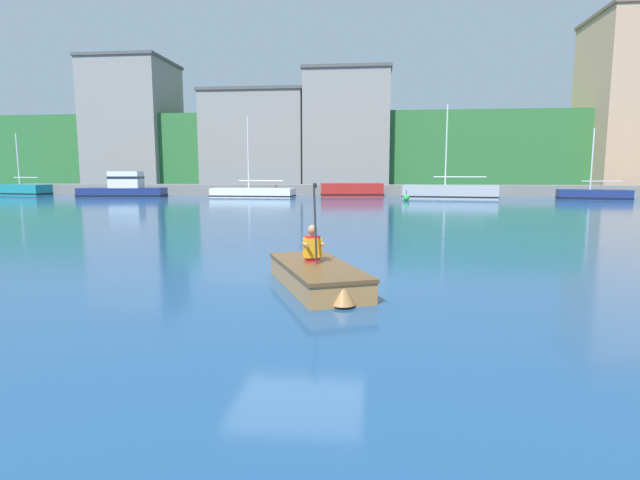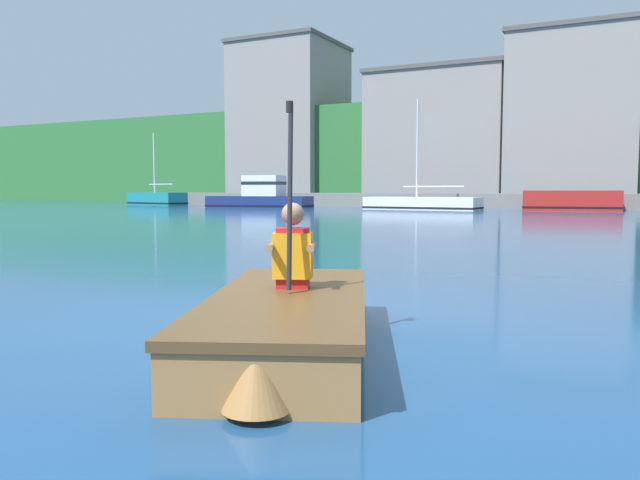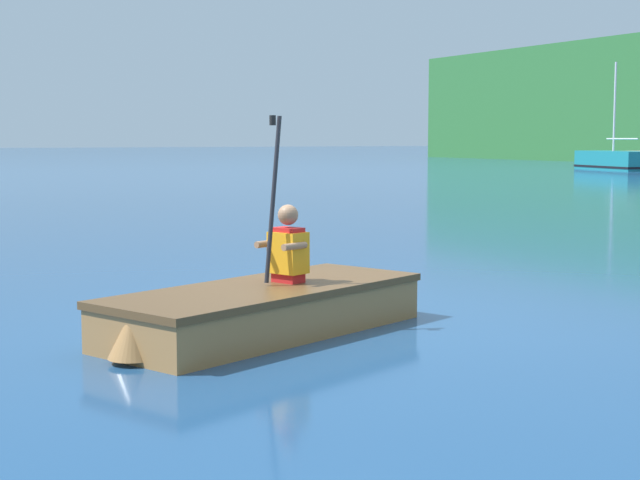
% 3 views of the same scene
% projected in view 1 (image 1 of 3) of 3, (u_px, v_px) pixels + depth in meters
% --- Properties ---
extents(ground_plane, '(300.00, 300.00, 0.00)m').
position_uv_depth(ground_plane, '(298.00, 278.00, 9.27)').
color(ground_plane, navy).
extents(shoreline_ridge, '(120.00, 20.00, 7.94)m').
position_uv_depth(shoreline_ridge, '(362.00, 155.00, 58.87)').
color(shoreline_ridge, '#2D6B33').
rests_on(shoreline_ridge, ground).
extents(waterfront_warehouse_left, '(8.53, 8.46, 13.86)m').
position_uv_depth(waterfront_warehouse_left, '(134.00, 126.00, 54.34)').
color(waterfront_warehouse_left, gray).
rests_on(waterfront_warehouse_left, ground).
extents(waterfront_office_block_center, '(10.70, 7.94, 10.31)m').
position_uv_depth(waterfront_office_block_center, '(257.00, 142.00, 53.02)').
color(waterfront_office_block_center, gray).
rests_on(waterfront_office_block_center, ground).
extents(waterfront_apartment_right, '(8.70, 6.66, 12.10)m').
position_uv_depth(waterfront_apartment_right, '(347.00, 132.00, 50.75)').
color(waterfront_apartment_right, gray).
rests_on(waterfront_apartment_right, ground).
extents(waterfront_tower_far, '(7.71, 8.96, 16.60)m').
position_uv_depth(waterfront_tower_far, '(630.00, 105.00, 47.30)').
color(waterfront_tower_far, tan).
rests_on(waterfront_tower_far, ground).
extents(marina_dock, '(61.93, 2.40, 0.90)m').
position_uv_depth(marina_dock, '(357.00, 190.00, 43.23)').
color(marina_dock, slate).
rests_on(marina_dock, ground).
extents(moored_boat_dock_west_inner, '(6.88, 3.15, 2.03)m').
position_uv_depth(moored_boat_dock_west_inner, '(124.00, 188.00, 40.06)').
color(moored_boat_dock_west_inner, navy).
rests_on(moored_boat_dock_west_inner, ground).
extents(moored_boat_dock_center_near, '(5.18, 2.34, 1.09)m').
position_uv_depth(moored_boat_dock_center_near, '(352.00, 190.00, 40.44)').
color(moored_boat_dock_center_near, red).
rests_on(moored_boat_dock_center_near, ground).
extents(moored_boat_dock_center_far, '(7.12, 3.11, 6.89)m').
position_uv_depth(moored_boat_dock_center_far, '(450.00, 192.00, 37.16)').
color(moored_boat_dock_center_far, '#9EA3A8').
rests_on(moored_boat_dock_center_far, ground).
extents(moored_boat_dock_east_inner, '(6.63, 2.46, 6.26)m').
position_uv_depth(moored_boat_dock_east_inner, '(253.00, 193.00, 39.48)').
color(moored_boat_dock_east_inner, white).
rests_on(moored_boat_dock_east_inner, ground).
extents(moored_boat_dock_east_end, '(5.03, 2.58, 5.10)m').
position_uv_depth(moored_boat_dock_east_end, '(593.00, 195.00, 36.15)').
color(moored_boat_dock_east_end, navy).
rests_on(moored_boat_dock_east_end, ground).
extents(moored_boat_outer_slip_west, '(5.21, 2.77, 5.27)m').
position_uv_depth(moored_boat_outer_slip_west, '(22.00, 190.00, 42.94)').
color(moored_boat_outer_slip_west, '#197A84').
rests_on(moored_boat_outer_slip_west, ground).
extents(rowboat_foreground, '(2.10, 3.05, 0.39)m').
position_uv_depth(rowboat_foreground, '(318.00, 274.00, 8.46)').
color(rowboat_foreground, '#A3703D').
rests_on(rowboat_foreground, ground).
extents(person_paddler, '(0.43, 0.42, 1.37)m').
position_uv_depth(person_paddler, '(313.00, 245.00, 8.70)').
color(person_paddler, red).
rests_on(person_paddler, rowboat_foreground).
extents(channel_buoy, '(0.44, 0.44, 0.72)m').
position_uv_depth(channel_buoy, '(406.00, 198.00, 34.35)').
color(channel_buoy, green).
rests_on(channel_buoy, ground).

